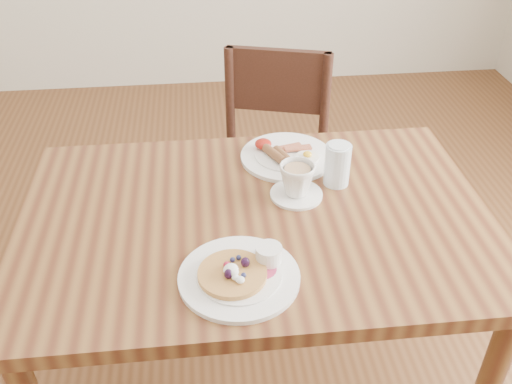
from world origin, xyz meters
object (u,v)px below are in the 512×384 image
Objects in this scene: dining_table at (256,244)px; water_glass at (337,165)px; chair_far at (271,161)px; teacup_saucer at (297,182)px; breakfast_plate at (285,155)px; pancake_plate at (241,274)px.

water_glass reaches higher than dining_table.
chair_far is 6.29× the size of teacup_saucer.
dining_table is 0.20m from teacup_saucer.
dining_table is 1.36× the size of chair_far.
water_glass reaches higher than teacup_saucer.
water_glass is (0.12, -0.14, 0.05)m from breakfast_plate.
dining_table is 4.44× the size of pancake_plate.
pancake_plate is at bearing -120.22° from teacup_saucer.
pancake_plate is 0.52m from breakfast_plate.
chair_far is 7.42× the size of water_glass.
water_glass is (0.29, 0.35, 0.05)m from pancake_plate.
dining_table is 0.69m from chair_far.
dining_table is 4.44× the size of breakfast_plate.
chair_far reaches higher than breakfast_plate.
teacup_saucer is (0.00, -0.19, 0.03)m from breakfast_plate.
pancake_plate is 1.93× the size of teacup_saucer.
water_glass is (0.12, 0.05, 0.01)m from teacup_saucer.
water_glass reaches higher than pancake_plate.
chair_far is at bearing 101.01° from water_glass.
teacup_saucer is 1.18× the size of water_glass.
water_glass is at bearing 22.17° from teacup_saucer.
teacup_saucer reaches higher than pancake_plate.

